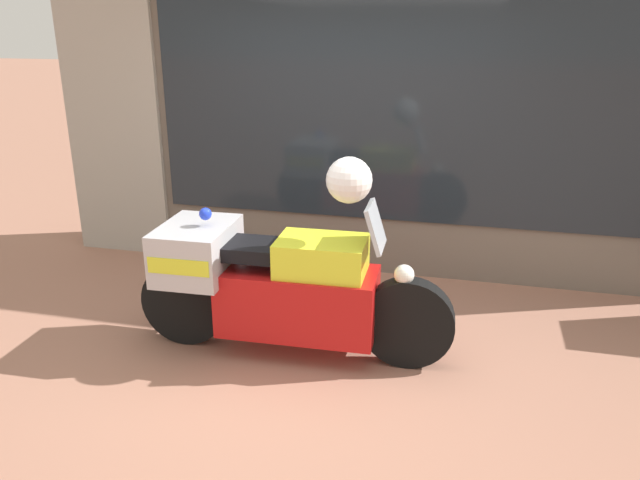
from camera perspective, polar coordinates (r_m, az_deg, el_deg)
ground_plane at (r=4.55m, az=-1.19°, el=-11.14°), size 60.00×60.00×0.00m
shop_building at (r=5.99m, az=-0.37°, el=13.95°), size 5.95×0.55×3.46m
window_display at (r=6.12m, az=7.65°, el=1.89°), size 4.49×0.30×2.04m
paramedic_motorcycle at (r=4.49m, az=-4.27°, el=-3.95°), size 2.31×0.69×1.17m
white_helmet at (r=4.12m, az=2.68°, el=5.49°), size 0.31×0.31×0.31m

